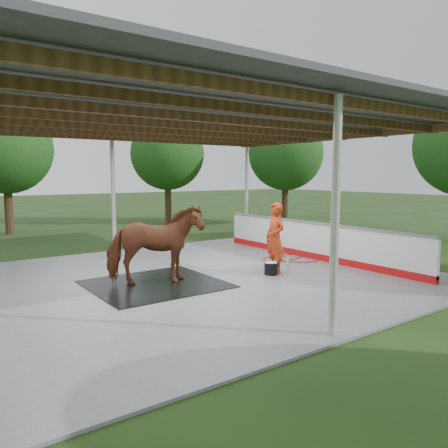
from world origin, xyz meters
TOP-DOWN VIEW (x-y plane):
  - ground at (0.00, 0.00)m, footprint 100.00×100.00m
  - concrete_slab at (0.00, 0.00)m, footprint 12.00×10.00m
  - pavilion_structure at (0.00, -0.00)m, footprint 12.60×10.60m
  - dasher_board at (4.60, 0.00)m, footprint 0.16×8.00m
  - tree_belt at (0.30, 0.90)m, footprint 28.00×28.00m
  - rubber_mat at (-0.87, -0.06)m, footprint 2.99×2.80m
  - horse at (-0.87, -0.06)m, footprint 2.42×1.65m
  - handler at (2.29, -0.78)m, footprint 0.54×0.74m
  - wash_bucket at (2.07, -0.88)m, footprint 0.35×0.35m
  - soap_bottle_a at (3.24, -0.29)m, footprint 0.13×0.13m
  - soap_bottle_b at (2.81, -0.11)m, footprint 0.11×0.11m
  - hose_coil at (4.03, 0.32)m, footprint 2.06×1.37m

SIDE VIEW (x-z plane):
  - ground at x=0.00m, z-range 0.00..0.00m
  - concrete_slab at x=0.00m, z-range 0.00..0.05m
  - rubber_mat at x=-0.87m, z-range 0.05..0.07m
  - hose_coil at x=4.03m, z-range 0.05..0.07m
  - soap_bottle_b at x=2.81m, z-range 0.05..0.22m
  - soap_bottle_a at x=3.24m, z-range 0.05..0.34m
  - wash_bucket at x=2.07m, z-range 0.05..0.38m
  - dasher_board at x=4.60m, z-range 0.02..1.17m
  - handler at x=2.29m, z-range 0.05..1.93m
  - horse at x=-0.87m, z-range 0.07..1.95m
  - tree_belt at x=0.30m, z-range 0.89..6.69m
  - pavilion_structure at x=0.00m, z-range 1.94..5.99m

